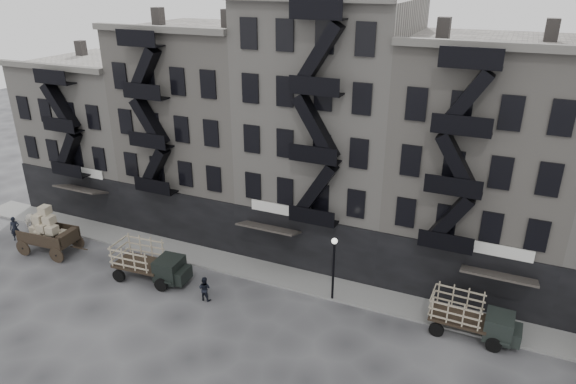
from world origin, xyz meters
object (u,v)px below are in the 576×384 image
at_px(stake_truck_east, 472,314).
at_px(pedestrian_mid, 205,289).
at_px(stake_truck_west, 149,260).
at_px(pedestrian_west, 15,229).
at_px(horse, 32,222).
at_px(wagon, 46,227).

bearing_deg(stake_truck_east, pedestrian_mid, -166.76).
distance_m(stake_truck_west, pedestrian_west, 12.58).
relative_size(horse, stake_truck_west, 0.42).
xyz_separation_m(wagon, stake_truck_west, (8.88, 0.00, -0.53)).
relative_size(wagon, stake_truck_west, 0.82).
relative_size(pedestrian_west, pedestrian_mid, 1.18).
relative_size(horse, wagon, 0.51).
height_order(stake_truck_west, pedestrian_west, stake_truck_west).
xyz_separation_m(wagon, stake_truck_east, (28.51, 2.58, -0.61)).
distance_m(wagon, stake_truck_west, 8.90).
bearing_deg(horse, pedestrian_west, 174.78).
height_order(horse, wagon, wagon).
relative_size(wagon, pedestrian_west, 2.26).
height_order(stake_truck_west, stake_truck_east, stake_truck_west).
bearing_deg(stake_truck_east, wagon, -173.15).
distance_m(wagon, stake_truck_east, 28.63).
bearing_deg(pedestrian_mid, stake_truck_east, -171.22).
distance_m(stake_truck_west, stake_truck_east, 19.80).
xyz_separation_m(stake_truck_east, pedestrian_west, (-32.19, -2.31, -0.42)).
distance_m(stake_truck_east, pedestrian_mid, 15.48).
xyz_separation_m(horse, wagon, (3.49, -1.65, 1.06)).
distance_m(stake_truck_west, pedestrian_mid, 4.55).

